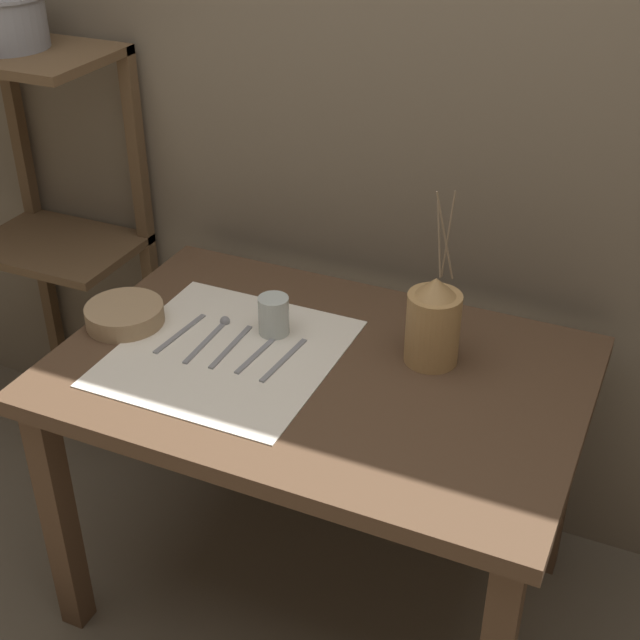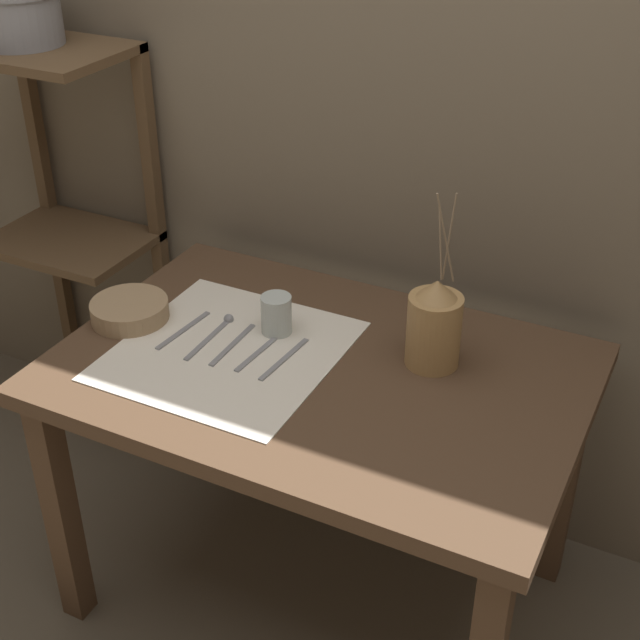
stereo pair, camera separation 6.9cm
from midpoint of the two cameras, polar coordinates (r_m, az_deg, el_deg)
ground_plane at (r=2.42m, az=0.80°, el=-16.85°), size 12.00×12.00×0.00m
stone_wall_back at (r=2.15m, az=7.04°, el=14.94°), size 7.00×0.06×2.40m
wooden_table at (r=2.00m, az=0.93°, el=-5.23°), size 1.15×0.77×0.70m
wooden_shelf_unit at (r=2.60m, az=-14.84°, el=8.54°), size 0.44×0.33×1.22m
linen_cloth at (r=2.01m, az=-4.89°, el=-1.96°), size 0.48×0.50×0.00m
pitcher_with_flowers at (r=1.93m, az=8.34°, el=-0.37°), size 0.12×0.12×0.42m
wooden_bowl at (r=2.14m, az=-11.18°, el=0.59°), size 0.18×0.18×0.05m
glass_tumbler_near at (r=2.04m, az=-1.83°, el=0.35°), size 0.07×0.07×0.09m
fork_inner at (r=2.08m, az=-7.80°, el=-0.66°), size 0.03×0.19×0.00m
spoon_outer at (r=2.08m, az=-5.43°, el=-0.45°), size 0.02×0.20×0.02m
knife_center at (r=2.02m, az=-4.63°, el=-1.59°), size 0.01×0.19×0.00m
spoon_inner at (r=2.03m, az=-1.97°, el=-1.19°), size 0.03×0.20×0.02m
fork_outer at (r=1.96m, az=-1.30°, el=-2.53°), size 0.03×0.19×0.00m
metal_pot_large at (r=2.47m, az=-17.94°, el=18.00°), size 0.23×0.23×0.13m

